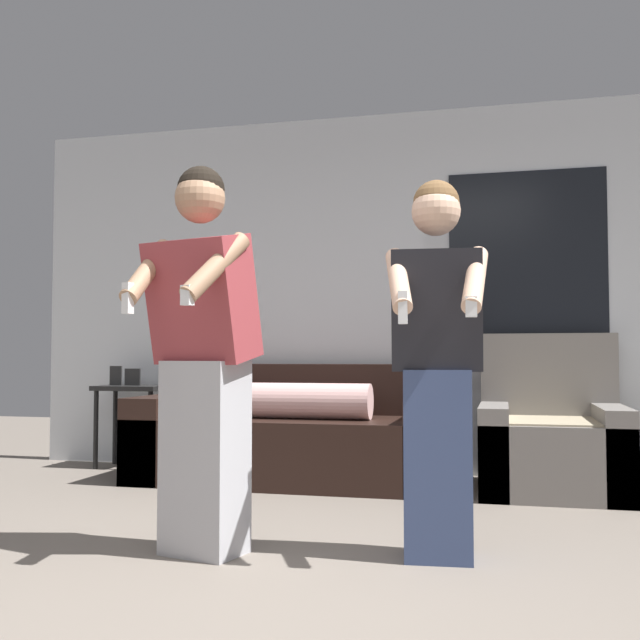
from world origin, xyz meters
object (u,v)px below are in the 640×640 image
Objects in this scene: armchair at (551,441)px; person_left at (202,356)px; couch at (297,437)px; side_table at (132,399)px; person_right at (437,363)px.

person_left is at bearing -128.67° from armchair.
couch is 2.77× the size of side_table.
person_left reaches higher than armchair.
couch is 2.06m from person_left.
armchair reaches higher than couch.
person_left reaches higher than couch.
person_left is 1.02m from person_right.
person_left is (0.12, -1.98, 0.56)m from couch.
person_right is (1.13, -1.81, 0.54)m from couch.
armchair is 2.58m from person_left.
couch is 1.70m from armchair.
couch is 1.34× the size of person_right.
couch is at bearing 179.53° from armchair.
person_left is at bearing -55.81° from side_table.
side_table is (-1.42, 0.28, 0.23)m from couch.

